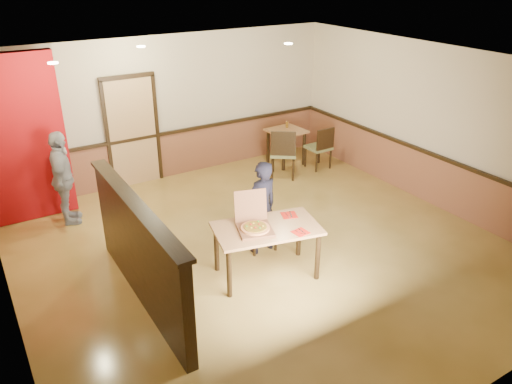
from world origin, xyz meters
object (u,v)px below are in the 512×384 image
side_table (286,138)px  passerby (63,179)px  pizza_box (254,225)px  condiment (287,124)px  diner_chair (258,218)px  side_chair_right (321,146)px  diner (262,208)px  main_table (267,234)px  side_chair_left (283,152)px

side_table → passerby: passerby is taller
passerby → pizza_box: bearing=-133.6°
pizza_box → condiment: (2.91, 3.43, 0.01)m
diner_chair → condiment: bearing=53.2°
diner_chair → side_chair_right: 3.41m
side_table → diner: (-2.34, -2.75, 0.15)m
main_table → side_table: main_table is taller
main_table → pizza_box: (-0.17, 0.04, 0.17)m
main_table → diner_chair: bearing=79.7°
main_table → side_chair_left: side_chair_left is taller
diner_chair → side_chair_right: size_ratio=0.97×
pizza_box → side_table: bearing=67.1°
side_table → condiment: bearing=52.0°
main_table → passerby: passerby is taller
diner → condiment: (2.45, 2.88, 0.10)m
side_chair_right → pizza_box: pizza_box is taller
side_chair_left → pizza_box: 3.55m
diner_chair → diner: 0.29m
side_table → condiment: (0.11, 0.14, 0.24)m
side_chair_right → condiment: side_chair_right is taller
main_table → passerby: (-2.01, 3.05, 0.15)m
side_chair_left → condiment: (0.60, 0.75, 0.27)m
side_chair_left → side_table: (0.49, 0.61, 0.02)m
diner_chair → passerby: (-2.32, 2.32, 0.32)m
main_table → side_chair_right: bearing=54.1°
condiment → side_table: bearing=-128.0°
side_chair_right → diner_chair: bearing=34.4°
side_table → passerby: size_ratio=0.47×
passerby → pizza_box: passerby is taller
diner_chair → diner: bearing=-94.4°
side_chair_right → main_table: bearing=40.1°
side_chair_left → passerby: (-4.14, 0.33, 0.24)m
side_chair_left → pizza_box: (-2.31, -2.68, 0.26)m
main_table → pizza_box: 0.24m
side_chair_right → pizza_box: size_ratio=1.43×
side_table → pizza_box: (-2.80, -3.29, 0.24)m
diner → passerby: bearing=-53.4°
side_chair_left → side_chair_right: bearing=-144.6°
main_table → side_chair_left: bearing=64.6°
pizza_box → diner_chair: bearing=72.6°
pizza_box → condiment: pizza_box is taller
diner → side_chair_right: bearing=-149.0°
diner_chair → passerby: bearing=139.7°
side_chair_left → pizza_box: bearing=85.1°
diner → diner_chair: bearing=-105.4°
side_chair_right → condiment: 0.89m
side_table → pizza_box: 4.33m
pizza_box → condiment: bearing=67.2°
diner → condiment: 3.79m
main_table → diner_chair: 0.81m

